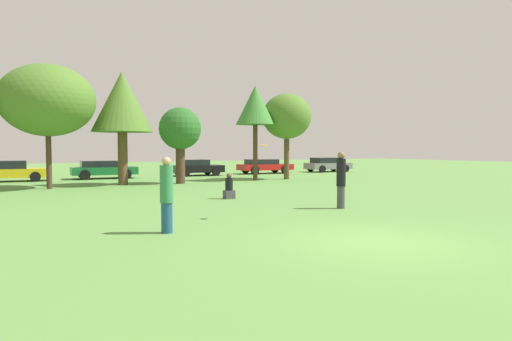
% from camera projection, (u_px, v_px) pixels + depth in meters
% --- Properties ---
extents(ground_plane, '(120.00, 120.00, 0.00)m').
position_uv_depth(ground_plane, '(375.00, 241.00, 9.93)').
color(ground_plane, '#5B8E42').
extents(person_thrower, '(0.32, 0.32, 1.86)m').
position_uv_depth(person_thrower, '(167.00, 194.00, 10.85)').
color(person_thrower, navy).
rests_on(person_thrower, ground).
extents(person_catcher, '(0.31, 0.31, 1.95)m').
position_uv_depth(person_catcher, '(341.00, 179.00, 15.29)').
color(person_catcher, '#3F3F47').
rests_on(person_catcher, ground).
extents(frisbee, '(0.24, 0.24, 0.04)m').
position_uv_depth(frisbee, '(263.00, 145.00, 13.01)').
color(frisbee, orange).
extents(bystander_sitting, '(0.41, 0.35, 1.06)m').
position_uv_depth(bystander_sitting, '(229.00, 188.00, 18.27)').
color(bystander_sitting, '#3F3F47').
rests_on(bystander_sitting, ground).
extents(tree_1, '(4.67, 4.67, 6.29)m').
position_uv_depth(tree_1, '(48.00, 101.00, 22.55)').
color(tree_1, '#473323').
rests_on(tree_1, ground).
extents(tree_2, '(3.37, 3.37, 6.36)m').
position_uv_depth(tree_2, '(122.00, 103.00, 24.95)').
color(tree_2, brown).
rests_on(tree_2, ground).
extents(tree_3, '(2.46, 2.46, 4.45)m').
position_uv_depth(tree_3, '(180.00, 130.00, 26.04)').
color(tree_3, '#473323').
rests_on(tree_3, ground).
extents(tree_4, '(2.49, 2.49, 6.07)m').
position_uv_depth(tree_4, '(255.00, 106.00, 28.52)').
color(tree_4, '#473323').
rests_on(tree_4, ground).
extents(tree_5, '(3.25, 3.25, 5.69)m').
position_uv_depth(tree_5, '(287.00, 117.00, 29.72)').
color(tree_5, brown).
rests_on(tree_5, ground).
extents(parked_car_yellow, '(4.45, 2.12, 1.30)m').
position_uv_depth(parked_car_yellow, '(9.00, 171.00, 27.67)').
color(parked_car_yellow, gold).
rests_on(parked_car_yellow, ground).
extents(parked_car_green, '(4.35, 2.30, 1.22)m').
position_uv_depth(parked_car_green, '(103.00, 169.00, 30.43)').
color(parked_car_green, '#196633').
rests_on(parked_car_green, ground).
extents(parked_car_black, '(3.92, 2.25, 1.22)m').
position_uv_depth(parked_car_black, '(196.00, 167.00, 33.73)').
color(parked_car_black, black).
rests_on(parked_car_black, ground).
extents(parked_car_red, '(4.52, 2.16, 1.17)m').
position_uv_depth(parked_car_red, '(264.00, 166.00, 36.52)').
color(parked_car_red, red).
rests_on(parked_car_red, ground).
extents(parked_car_grey, '(4.07, 2.18, 1.25)m').
position_uv_depth(parked_car_grey, '(327.00, 164.00, 39.22)').
color(parked_car_grey, slate).
rests_on(parked_car_grey, ground).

